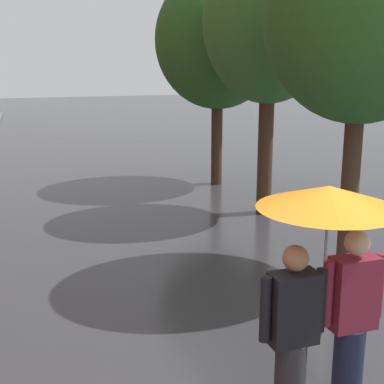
{
  "coord_description": "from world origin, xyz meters",
  "views": [
    {
      "loc": [
        -1.85,
        -3.32,
        3.08
      ],
      "look_at": [
        0.15,
        3.36,
        1.35
      ],
      "focal_mm": 51.61,
      "sensor_mm": 36.0,
      "label": 1
    }
  ],
  "objects": [
    {
      "name": "street_tree_0",
      "position": [
        2.5,
        3.34,
        3.59
      ],
      "size": [
        2.63,
        2.63,
        5.06
      ],
      "color": "#473323",
      "rests_on": "ground"
    },
    {
      "name": "street_tree_1",
      "position": [
        2.6,
        6.51,
        3.68
      ],
      "size": [
        2.5,
        2.5,
        5.25
      ],
      "color": "#473323",
      "rests_on": "ground"
    },
    {
      "name": "street_tree_2",
      "position": [
        2.54,
        9.22,
        3.41
      ],
      "size": [
        2.93,
        2.93,
        5.02
      ],
      "color": "#473323",
      "rests_on": "ground"
    },
    {
      "name": "couple_under_umbrella",
      "position": [
        0.38,
        0.37,
        1.4
      ],
      "size": [
        1.15,
        1.14,
        2.09
      ],
      "color": "#2D2D33",
      "rests_on": "ground"
    }
  ]
}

